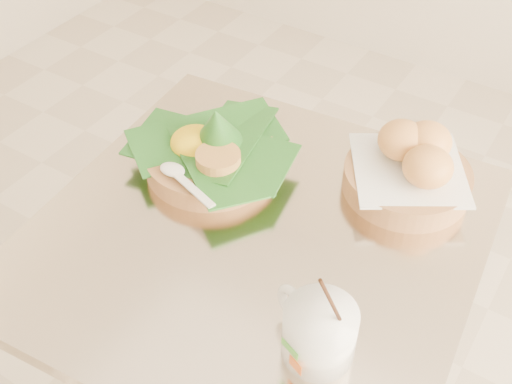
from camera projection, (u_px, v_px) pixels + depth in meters
The scene contains 4 objects.
cafe_table at pixel (256, 313), 1.20m from camera, with size 0.76×0.76×0.75m.
rice_basket at pixel (210, 151), 1.14m from camera, with size 0.30×0.30×0.15m.
bread_basket at pixel (411, 168), 1.10m from camera, with size 0.26×0.26×0.11m.
coffee_mug at pixel (318, 330), 0.85m from camera, with size 0.13×0.11×0.17m.
Camera 1 is at (0.48, -0.63, 1.52)m, focal length 45.00 mm.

